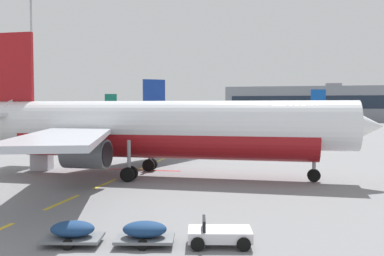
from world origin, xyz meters
TOP-DOWN VIEW (x-y plane):
  - ground at (40.00, 40.00)m, footprint 400.00×400.00m
  - apron_paint_markings at (18.00, 38.19)m, footprint 8.00×95.86m
  - airliner_foreground at (20.70, 19.02)m, footprint 34.67×34.63m
  - airliner_mid_left at (19.78, 55.91)m, footprint 26.07×24.24m
  - airliner_far_center at (28.11, 93.18)m, footprint 28.64×28.32m
  - airliner_far_right at (-8.14, 102.34)m, footprint 26.13×25.05m
  - baggage_train at (25.39, 2.45)m, footprint 8.72×3.21m
  - uld_cargo_container at (9.48, 20.15)m, footprint 1.88×1.85m
  - apron_light_mast_near at (-11.55, 50.90)m, footprint 1.80×1.80m
  - terminal_satellite at (40.52, 164.53)m, footprint 64.97×26.98m

SIDE VIEW (x-z plane):
  - ground at x=40.00m, z-range 0.00..0.00m
  - apron_paint_markings at x=18.00m, z-range 0.00..0.01m
  - baggage_train at x=25.39m, z-range -0.05..1.09m
  - uld_cargo_container at x=9.48m, z-range 0.00..1.60m
  - airliner_far_right at x=-8.14m, z-range -1.66..7.76m
  - airliner_mid_left at x=19.78m, z-range -1.77..8.26m
  - airliner_far_center at x=28.11m, z-range -1.77..8.27m
  - airliner_foreground at x=20.70m, z-range -2.15..10.05m
  - terminal_satellite at x=40.52m, z-range -0.78..14.46m
  - apron_light_mast_near at x=-11.55m, z-range 3.03..27.79m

